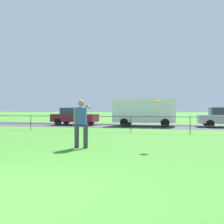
# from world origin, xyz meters

# --- Properties ---
(ground_plane) EXTENTS (300.00, 300.00, 0.00)m
(ground_plane) POSITION_xyz_m (0.00, 0.00, 0.00)
(ground_plane) COLOR #42842D
(street_strip) EXTENTS (80.00, 6.19, 0.01)m
(street_strip) POSITION_xyz_m (0.00, 16.68, 0.00)
(street_strip) COLOR #424247
(street_strip) RESTS_ON ground
(park_fence) EXTENTS (33.60, 0.04, 1.00)m
(park_fence) POSITION_xyz_m (-0.00, 10.71, 0.67)
(park_fence) COLOR black
(park_fence) RESTS_ON ground
(person_thrower) EXTENTS (0.51, 0.83, 1.69)m
(person_thrower) POSITION_xyz_m (-0.73, 4.61, 0.91)
(person_thrower) COLOR #383842
(person_thrower) RESTS_ON ground
(frisbee) EXTENTS (0.38, 0.38, 0.08)m
(frisbee) POSITION_xyz_m (1.91, 5.06, 1.65)
(frisbee) COLOR orange
(car_maroon_far_left) EXTENTS (4.05, 1.91, 1.54)m
(car_maroon_far_left) POSITION_xyz_m (-6.09, 16.51, 0.78)
(car_maroon_far_left) COLOR maroon
(car_maroon_far_left) RESTS_ON ground
(panel_van_far_right) EXTENTS (5.01, 2.12, 2.24)m
(panel_van_far_right) POSITION_xyz_m (0.17, 16.42, 1.27)
(panel_van_far_right) COLOR white
(panel_van_far_right) RESTS_ON ground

